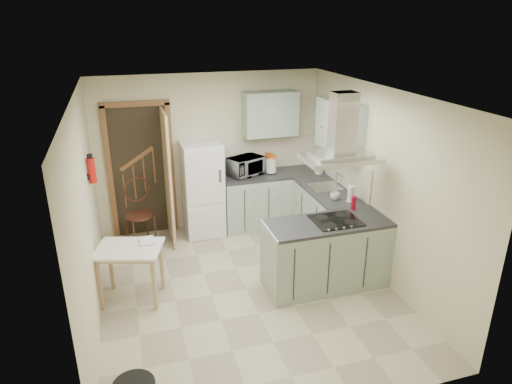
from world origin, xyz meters
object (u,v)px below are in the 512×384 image
object	(u,v)px
fridge	(203,189)
extractor_hood	(340,158)
bentwood_chair	(140,215)
peninsula	(327,254)
microwave	(246,166)
drop_leaf_table	(132,274)

from	to	relation	value
fridge	extractor_hood	distance (m)	2.57
extractor_hood	bentwood_chair	bearing A→B (deg)	140.98
peninsula	fridge	bearing A→B (deg)	121.74
fridge	microwave	world-z (taller)	fridge
extractor_hood	bentwood_chair	size ratio (longest dim) A/B	0.96
peninsula	microwave	bearing A→B (deg)	104.13
fridge	microwave	distance (m)	0.78
drop_leaf_table	peninsula	bearing A→B (deg)	7.93
fridge	peninsula	size ratio (longest dim) A/B	0.97
extractor_hood	drop_leaf_table	bearing A→B (deg)	171.30
fridge	peninsula	world-z (taller)	fridge
microwave	fridge	bearing A→B (deg)	158.98
fridge	peninsula	xyz separation A→B (m)	(1.22, -1.98, -0.30)
fridge	extractor_hood	size ratio (longest dim) A/B	1.67
peninsula	drop_leaf_table	size ratio (longest dim) A/B	2.03
extractor_hood	drop_leaf_table	distance (m)	2.89
fridge	microwave	bearing A→B (deg)	3.07
peninsula	drop_leaf_table	bearing A→B (deg)	170.95
peninsula	microwave	distance (m)	2.17
drop_leaf_table	extractor_hood	bearing A→B (deg)	8.28
bentwood_chair	extractor_hood	bearing A→B (deg)	-56.13
bentwood_chair	microwave	distance (m)	1.82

